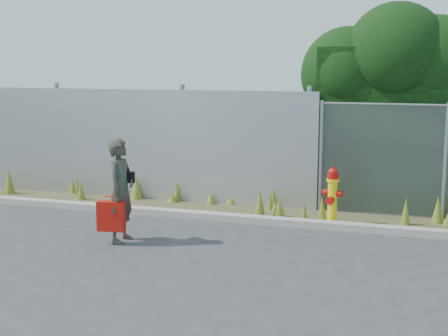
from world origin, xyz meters
TOP-DOWN VIEW (x-y plane):
  - ground at (0.00, 0.00)m, footprint 80.00×80.00m
  - curb at (0.00, 1.80)m, footprint 16.00×0.22m
  - weed_strip at (0.39, 2.56)m, footprint 16.00×1.33m
  - corrugated_fence at (-3.25, 3.01)m, footprint 8.50×0.21m
  - fire_hydrant at (1.40, 2.07)m, footprint 0.34×0.30m
  - woman at (-1.54, 0.11)m, footprint 0.39×0.59m
  - red_tote_bag at (-1.62, -0.08)m, footprint 0.41×0.15m
  - black_shoulder_bag at (-1.48, 0.23)m, footprint 0.23×0.09m

SIDE VIEW (x-z plane):
  - ground at x=0.00m, z-range 0.00..0.00m
  - curb at x=0.00m, z-range 0.00..0.12m
  - weed_strip at x=0.39m, z-range -0.12..0.42m
  - red_tote_bag at x=-1.62m, z-range 0.16..0.71m
  - fire_hydrant at x=1.40m, z-range -0.02..0.99m
  - woman at x=-1.54m, z-range 0.00..1.60m
  - black_shoulder_bag at x=-1.48m, z-range 0.90..1.07m
  - corrugated_fence at x=-3.25m, z-range -0.05..2.25m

